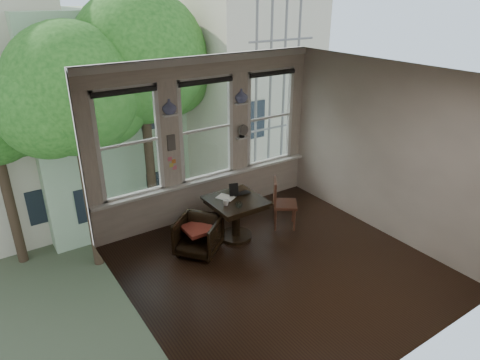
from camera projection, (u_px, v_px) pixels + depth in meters
ground at (279, 267)px, 6.76m from camera, size 4.50×4.50×0.00m
ceiling at (288, 75)px, 5.54m from camera, size 4.50×4.50×0.00m
wall_back at (206, 140)px, 7.86m from camera, size 4.50×0.00×4.50m
wall_front at (420, 254)px, 4.44m from camera, size 4.50×0.00×4.50m
wall_left at (134, 224)px, 5.00m from camera, size 0.00×4.50×4.50m
wall_right at (386, 151)px, 7.29m from camera, size 0.00×4.50×4.50m
window_left at (129, 144)px, 7.04m from camera, size 1.10×0.12×1.90m
window_center at (205, 129)px, 7.78m from camera, size 1.10×0.12×1.90m
window_right at (269, 117)px, 8.51m from camera, size 1.10×0.12×1.90m
shelf_left at (170, 115)px, 7.17m from camera, size 0.26×0.16×0.03m
shelf_right at (241, 103)px, 7.91m from camera, size 0.26×0.16×0.03m
intercom at (171, 142)px, 7.39m from camera, size 0.14×0.06×0.28m
sticky_notes at (172, 161)px, 7.54m from camera, size 0.16×0.01×0.24m
desk_fan at (242, 133)px, 8.12m from camera, size 0.20×0.20×0.24m
vase_left at (169, 107)px, 7.11m from camera, size 0.24×0.24×0.25m
vase_right at (241, 96)px, 7.85m from camera, size 0.24×0.24×0.25m
table at (236, 219)px, 7.43m from camera, size 0.90×0.90×0.75m
armchair_left at (198, 236)px, 7.02m from camera, size 0.95×0.95×0.62m
cushion_red at (198, 229)px, 6.97m from camera, size 0.45×0.45×0.06m
side_chair_right at (285, 204)px, 7.76m from camera, size 0.59×0.59×0.92m
laptop at (243, 195)px, 7.42m from camera, size 0.33×0.23×0.03m
mug at (226, 203)px, 7.06m from camera, size 0.13×0.13×0.10m
drinking_glass at (239, 205)px, 6.99m from camera, size 0.13×0.13×0.09m
tablet at (234, 190)px, 7.38m from camera, size 0.18×0.12×0.22m
papers at (226, 197)px, 7.35m from camera, size 0.33×0.37×0.00m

